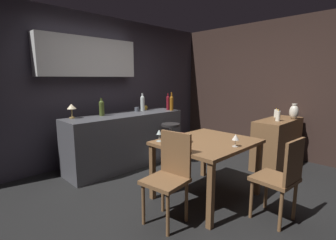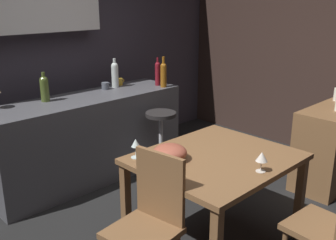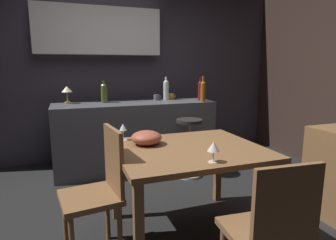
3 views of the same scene
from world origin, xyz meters
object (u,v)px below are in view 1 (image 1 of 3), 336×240
chair_near_window (169,174)px  wine_bottle_amber (172,102)px  wine_glass_right (236,138)px  bar_stool (171,143)px  dining_table (207,147)px  wine_glass_left (159,133)px  wine_bottle_clear (143,102)px  sideboard_cabinet (277,143)px  cup_slate (137,109)px  wine_bottle_ruby (168,102)px  pillar_candle_tall (276,113)px  wine_bottle_olive (102,107)px  counter_lamp (72,107)px  pillar_candle_short (278,116)px  fruit_bowl (180,137)px  vase_ceramic_ivory (294,112)px  cup_mustard (145,108)px  chair_by_doorway (281,177)px

chair_near_window → wine_bottle_amber: wine_bottle_amber is taller
wine_glass_right → bar_stool: bearing=71.7°
dining_table → wine_glass_left: bearing=138.2°
wine_glass_left → wine_bottle_clear: size_ratio=0.45×
sideboard_cabinet → cup_slate: 2.53m
wine_glass_left → wine_bottle_ruby: 1.77m
chair_near_window → pillar_candle_tall: 2.69m
wine_glass_left → sideboard_cabinet: bearing=-14.8°
wine_bottle_olive → pillar_candle_tall: (2.37, -1.86, -0.15)m
wine_bottle_ruby → counter_lamp: bearing=169.7°
pillar_candle_tall → pillar_candle_short: pillar_candle_short is taller
fruit_bowl → vase_ceramic_ivory: vase_ceramic_ivory is taller
cup_mustard → wine_glass_right: bearing=-103.3°
wine_glass_left → cup_mustard: size_ratio=1.18×
fruit_bowl → counter_lamp: (-0.59, 1.69, 0.27)m
counter_lamp → pillar_candle_tall: (2.83, -1.94, -0.18)m
wine_bottle_clear → cup_slate: size_ratio=2.80×
fruit_bowl → vase_ceramic_ivory: 2.34m
wine_bottle_clear → cup_slate: (-0.15, -0.02, -0.12)m
dining_table → wine_glass_right: bearing=-88.6°
pillar_candle_tall → vase_ceramic_ivory: size_ratio=0.62×
wine_bottle_ruby → cup_slate: 0.62m
cup_slate → pillar_candle_tall: bearing=-48.8°
wine_bottle_clear → wine_glass_right: bearing=-101.4°
bar_stool → chair_near_window: bearing=-135.7°
wine_bottle_clear → wine_bottle_ruby: bearing=-33.5°
pillar_candle_tall → vase_ceramic_ivory: vase_ceramic_ivory is taller
wine_glass_left → pillar_candle_tall: (2.40, -0.45, 0.04)m
wine_bottle_amber → dining_table: bearing=-120.2°
dining_table → chair_near_window: size_ratio=1.21×
fruit_bowl → wine_bottle_ruby: bearing=50.0°
pillar_candle_short → vase_ceramic_ivory: (0.39, -0.11, 0.04)m
wine_glass_left → vase_ceramic_ivory: size_ratio=0.56×
fruit_bowl → wine_bottle_ruby: size_ratio=0.78×
bar_stool → wine_glass_right: bearing=-108.3°
sideboard_cabinet → pillar_candle_short: 0.53m
dining_table → wine_bottle_clear: 1.94m
sideboard_cabinet → wine_bottle_ruby: (-0.90, 1.75, 0.64)m
chair_by_doorway → vase_ceramic_ivory: bearing=16.0°
counter_lamp → pillar_candle_short: 3.25m
sideboard_cabinet → pillar_candle_short: bearing=-164.7°
wine_glass_right → counter_lamp: bearing=111.4°
wine_bottle_ruby → pillar_candle_tall: wine_bottle_ruby is taller
cup_slate → dining_table: bearing=-99.6°
fruit_bowl → cup_mustard: 1.90m
pillar_candle_short → wine_bottle_ruby: bearing=111.8°
bar_stool → wine_glass_right: size_ratio=5.10×
pillar_candle_tall → fruit_bowl: bearing=173.7°
dining_table → wine_glass_left: size_ratio=7.77×
wine_glass_right → cup_slate: size_ratio=1.23×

